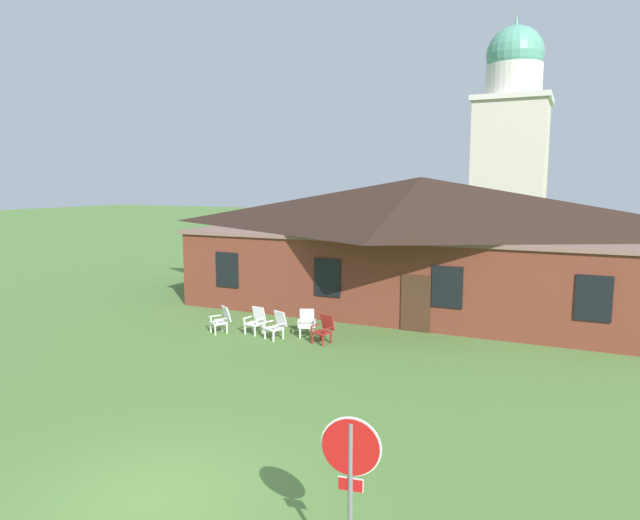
{
  "coord_description": "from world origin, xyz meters",
  "views": [
    {
      "loc": [
        6.36,
        -6.81,
        5.42
      ],
      "look_at": [
        -0.48,
        7.96,
        3.15
      ],
      "focal_mm": 31.05,
      "sensor_mm": 36.0,
      "label": 1
    }
  ],
  "objects_px": {
    "stop_sign": "(351,470)",
    "lawn_chair_middle": "(307,322)",
    "lawn_chair_left_end": "(277,325)",
    "lawn_chair_near_door": "(256,320)",
    "lawn_chair_by_porch": "(222,319)",
    "lawn_chair_right_end": "(324,328)"
  },
  "relations": [
    {
      "from": "stop_sign",
      "to": "lawn_chair_middle",
      "type": "xyz_separation_m",
      "value": [
        -6.05,
        11.0,
        -1.24
      ]
    },
    {
      "from": "lawn_chair_left_end",
      "to": "lawn_chair_near_door",
      "type": "bearing_deg",
      "value": 165.08
    },
    {
      "from": "lawn_chair_by_porch",
      "to": "lawn_chair_near_door",
      "type": "xyz_separation_m",
      "value": [
        1.19,
        0.43,
        0.0
      ]
    },
    {
      "from": "lawn_chair_left_end",
      "to": "lawn_chair_middle",
      "type": "distance_m",
      "value": 1.11
    },
    {
      "from": "lawn_chair_by_porch",
      "to": "lawn_chair_middle",
      "type": "distance_m",
      "value": 3.16
    },
    {
      "from": "lawn_chair_near_door",
      "to": "stop_sign",
      "type": "bearing_deg",
      "value": -53.16
    },
    {
      "from": "stop_sign",
      "to": "lawn_chair_middle",
      "type": "height_order",
      "value": "stop_sign"
    },
    {
      "from": "lawn_chair_left_end",
      "to": "lawn_chair_by_porch",
      "type": "bearing_deg",
      "value": -175.86
    },
    {
      "from": "lawn_chair_by_porch",
      "to": "lawn_chair_left_end",
      "type": "distance_m",
      "value": 2.21
    },
    {
      "from": "lawn_chair_by_porch",
      "to": "lawn_chair_right_end",
      "type": "xyz_separation_m",
      "value": [
        3.93,
        0.38,
        0.0
      ]
    },
    {
      "from": "stop_sign",
      "to": "lawn_chair_near_door",
      "type": "xyz_separation_m",
      "value": [
        -7.88,
        10.52,
        -1.24
      ]
    },
    {
      "from": "lawn_chair_near_door",
      "to": "lawn_chair_right_end",
      "type": "xyz_separation_m",
      "value": [
        2.74,
        -0.05,
        0.0
      ]
    },
    {
      "from": "lawn_chair_middle",
      "to": "lawn_chair_by_porch",
      "type": "bearing_deg",
      "value": -163.3
    },
    {
      "from": "lawn_chair_middle",
      "to": "lawn_chair_right_end",
      "type": "bearing_deg",
      "value": -30.04
    },
    {
      "from": "lawn_chair_near_door",
      "to": "lawn_chair_middle",
      "type": "bearing_deg",
      "value": 14.67
    },
    {
      "from": "lawn_chair_near_door",
      "to": "lawn_chair_left_end",
      "type": "bearing_deg",
      "value": -14.92
    },
    {
      "from": "lawn_chair_by_porch",
      "to": "lawn_chair_middle",
      "type": "bearing_deg",
      "value": 16.7
    },
    {
      "from": "lawn_chair_left_end",
      "to": "lawn_chair_middle",
      "type": "height_order",
      "value": "same"
    },
    {
      "from": "lawn_chair_near_door",
      "to": "lawn_chair_right_end",
      "type": "bearing_deg",
      "value": -0.96
    },
    {
      "from": "stop_sign",
      "to": "lawn_chair_by_porch",
      "type": "relative_size",
      "value": 2.57
    },
    {
      "from": "lawn_chair_by_porch",
      "to": "lawn_chair_near_door",
      "type": "height_order",
      "value": "same"
    },
    {
      "from": "stop_sign",
      "to": "lawn_chair_right_end",
      "type": "height_order",
      "value": "stop_sign"
    }
  ]
}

